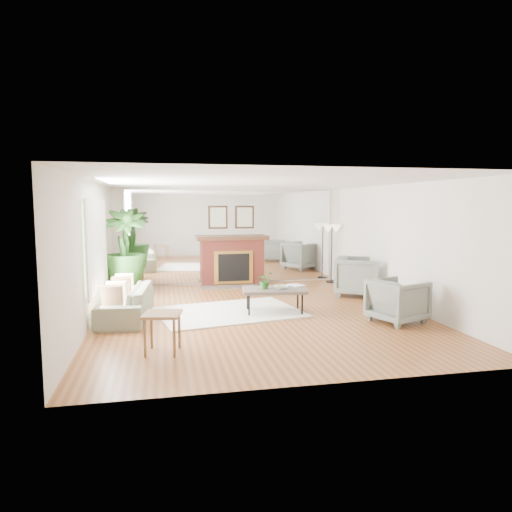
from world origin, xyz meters
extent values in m
plane|color=brown|center=(0.00, 0.00, 0.00)|extent=(7.00, 7.00, 0.00)
cube|color=silver|center=(-2.99, 0.00, 1.25)|extent=(0.02, 7.00, 2.50)
cube|color=silver|center=(2.99, 0.00, 1.25)|extent=(0.02, 7.00, 2.50)
cube|color=silver|center=(0.00, 3.49, 1.25)|extent=(6.00, 0.02, 2.50)
cube|color=silver|center=(0.00, 3.47, 1.25)|extent=(5.40, 0.04, 2.40)
cube|color=#B2E09E|center=(-2.96, 0.40, 1.35)|extent=(0.04, 2.40, 1.50)
cube|color=maroon|center=(0.00, 3.28, 0.60)|extent=(1.60, 0.40, 1.20)
cube|color=gold|center=(0.00, 3.07, 0.48)|extent=(1.00, 0.04, 0.85)
cube|color=black|center=(0.00, 3.05, 0.48)|extent=(0.80, 0.04, 0.70)
cube|color=#5B5148|center=(0.00, 2.93, 0.01)|extent=(1.70, 0.55, 0.03)
cube|color=#452816|center=(0.00, 3.26, 1.22)|extent=(1.85, 0.46, 0.10)
cube|color=black|center=(-0.35, 3.43, 1.75)|extent=(0.50, 0.04, 0.60)
cube|color=black|center=(0.35, 3.43, 1.75)|extent=(0.50, 0.04, 0.60)
cube|color=white|center=(-0.55, 0.21, 0.01)|extent=(2.97, 2.37, 0.03)
cube|color=#5B5148|center=(0.31, 0.01, 0.45)|extent=(1.28, 0.85, 0.06)
cylinder|color=black|center=(-0.22, -0.18, 0.21)|extent=(0.04, 0.04, 0.42)
cylinder|color=black|center=(0.77, -0.31, 0.21)|extent=(0.04, 0.04, 0.42)
cylinder|color=black|center=(-0.16, 0.32, 0.21)|extent=(0.04, 0.04, 0.42)
cylinder|color=black|center=(0.83, 0.19, 0.21)|extent=(0.04, 0.04, 0.42)
imported|color=gray|center=(-2.45, 0.18, 0.29)|extent=(0.95, 2.06, 0.59)
imported|color=slate|center=(2.60, 1.28, 0.45)|extent=(1.32, 1.31, 0.89)
imported|color=slate|center=(2.29, -1.08, 0.39)|extent=(1.07, 1.06, 0.77)
cube|color=olive|center=(-1.80, -1.96, 0.55)|extent=(0.59, 0.59, 0.04)
cylinder|color=olive|center=(-2.04, -2.12, 0.27)|extent=(0.04, 0.04, 0.54)
cylinder|color=olive|center=(-1.64, -2.20, 0.27)|extent=(0.04, 0.04, 0.54)
cylinder|color=olive|center=(-1.96, -1.72, 0.27)|extent=(0.04, 0.04, 0.54)
cylinder|color=olive|center=(-1.56, -1.80, 0.27)|extent=(0.04, 0.04, 0.54)
cylinder|color=#2A231F|center=(-2.60, 2.11, 0.21)|extent=(0.58, 0.58, 0.41)
imported|color=#2E6826|center=(-2.60, 2.11, 1.14)|extent=(1.05, 1.05, 1.70)
cylinder|color=black|center=(2.65, 3.10, 0.02)|extent=(0.26, 0.26, 0.04)
cylinder|color=black|center=(2.65, 3.10, 0.74)|extent=(0.03, 0.03, 1.49)
cone|color=beige|center=(2.54, 3.10, 1.44)|extent=(0.28, 0.28, 0.20)
cone|color=beige|center=(2.76, 3.10, 1.44)|extent=(0.28, 0.28, 0.20)
imported|color=#2E6826|center=(0.13, 0.04, 0.64)|extent=(0.32, 0.28, 0.33)
imported|color=olive|center=(0.43, -0.07, 0.51)|extent=(0.31, 0.31, 0.07)
imported|color=olive|center=(0.69, 0.16, 0.49)|extent=(0.32, 0.38, 0.02)
camera|label=1|loc=(-1.77, -8.34, 2.08)|focal=32.00mm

